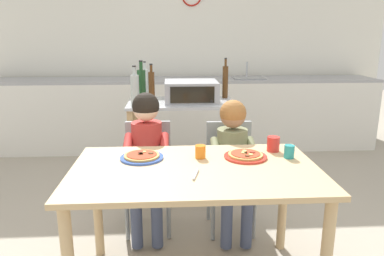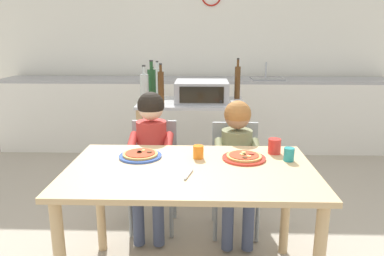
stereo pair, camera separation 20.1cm
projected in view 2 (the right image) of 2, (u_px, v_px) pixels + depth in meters
The scene contains 22 objects.
ground_plane at pixel (195, 196), 3.44m from camera, with size 12.47×12.47×0.00m, color #A89E8C.
back_wall_tiled at pixel (198, 42), 4.97m from camera, with size 5.57×0.14×2.70m.
kitchen_counter at pixel (198, 114), 4.79m from camera, with size 5.01×0.60×1.11m.
kitchen_island_cart at pixel (192, 133), 3.39m from camera, with size 0.95×0.57×0.87m.
toaster_oven at pixel (202, 91), 3.29m from camera, with size 0.47×0.40×0.18m.
bottle_squat_spirits at pixel (152, 86), 3.17m from camera, with size 0.07×0.07×0.38m.
bottle_clear_vinegar at pixel (157, 83), 3.50m from camera, with size 0.06×0.06×0.34m.
bottle_brown_beer at pixel (153, 88), 3.31m from camera, with size 0.06×0.06×0.31m.
bottle_tall_green_wine at pixel (237, 82), 3.42m from camera, with size 0.05×0.05×0.37m.
bottle_slim_sauce at pixel (144, 89), 3.08m from camera, with size 0.07×0.07×0.34m.
bottle_dark_olive_oil at pixel (161, 88), 3.08m from camera, with size 0.05×0.05×0.36m.
dining_table at pixel (190, 185), 2.07m from camera, with size 1.38×0.83×0.75m.
dining_chair_left at pixel (154, 167), 2.82m from camera, with size 0.36×0.36×0.81m.
dining_chair_right at pixel (235, 169), 2.76m from camera, with size 0.36×0.36×0.81m.
child_in_red_shirt at pixel (151, 146), 2.66m from camera, with size 0.32×0.42×1.05m.
child_in_olive_shirt at pixel (237, 153), 2.60m from camera, with size 0.32×0.42×0.99m.
pizza_plate_blue_rimmed at pixel (140, 155), 2.21m from camera, with size 0.26×0.26×0.03m.
pizza_plate_red_rimmed at pixel (244, 157), 2.18m from camera, with size 0.26×0.26×0.03m.
drinking_cup_red at pixel (274, 146), 2.27m from camera, with size 0.08×0.08×0.09m, color red.
drinking_cup_orange at pixel (198, 152), 2.19m from camera, with size 0.06×0.06×0.08m, color orange.
drinking_cup_teal at pixel (289, 154), 2.14m from camera, with size 0.06×0.06×0.08m, color teal.
serving_spoon at pixel (189, 175), 1.93m from camera, with size 0.01×0.01×0.14m, color #B7BABF.
Camera 2 is at (0.07, -1.92, 1.47)m, focal length 34.45 mm.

